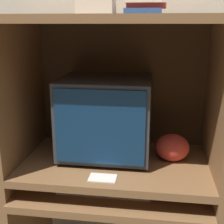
% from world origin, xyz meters
% --- Properties ---
extents(wall_back, '(6.00, 0.06, 2.60)m').
position_xyz_m(wall_back, '(0.00, 0.64, 1.30)').
color(wall_back, beige).
rests_on(wall_back, ground_plane).
extents(desk_base, '(1.01, 0.61, 0.64)m').
position_xyz_m(desk_base, '(0.00, 0.26, 0.42)').
color(desk_base, brown).
rests_on(desk_base, ground_plane).
extents(desk_monitor_shelf, '(1.01, 0.58, 0.11)m').
position_xyz_m(desk_monitor_shelf, '(0.00, 0.29, 0.73)').
color(desk_monitor_shelf, brown).
rests_on(desk_monitor_shelf, desk_base).
extents(hutch_upper, '(1.01, 0.58, 0.71)m').
position_xyz_m(hutch_upper, '(0.00, 0.33, 1.22)').
color(hutch_upper, brown).
rests_on(hutch_upper, desk_monitor_shelf).
extents(crt_monitor, '(0.46, 0.39, 0.41)m').
position_xyz_m(crt_monitor, '(-0.06, 0.35, 0.97)').
color(crt_monitor, '#333338').
rests_on(crt_monitor, desk_monitor_shelf).
extents(keyboard, '(0.45, 0.13, 0.03)m').
position_xyz_m(keyboard, '(-0.04, 0.17, 0.65)').
color(keyboard, beige).
rests_on(keyboard, desk_base).
extents(mouse, '(0.06, 0.04, 0.03)m').
position_xyz_m(mouse, '(0.26, 0.19, 0.66)').
color(mouse, '#28282B').
rests_on(mouse, desk_base).
extents(snack_bag, '(0.17, 0.13, 0.14)m').
position_xyz_m(snack_bag, '(0.29, 0.33, 0.83)').
color(snack_bag, '#BC382D').
rests_on(snack_bag, desk_monitor_shelf).
extents(book_stack, '(0.18, 0.12, 0.09)m').
position_xyz_m(book_stack, '(0.13, 0.29, 1.52)').
color(book_stack, navy).
rests_on(book_stack, hutch_upper).
extents(paper_card, '(0.13, 0.08, 0.00)m').
position_xyz_m(paper_card, '(-0.03, 0.09, 0.76)').
color(paper_card, white).
rests_on(paper_card, desk_monitor_shelf).
extents(storage_box, '(0.16, 0.14, 0.11)m').
position_xyz_m(storage_box, '(-0.09, 0.28, 1.53)').
color(storage_box, beige).
rests_on(storage_box, hutch_upper).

